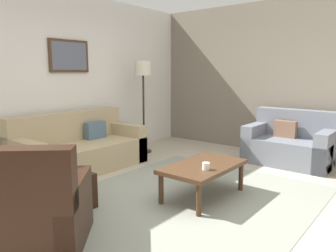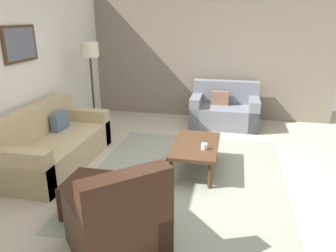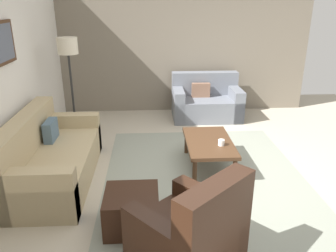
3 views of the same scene
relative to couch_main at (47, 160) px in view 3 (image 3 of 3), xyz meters
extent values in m
plane|color=#B2A893|center=(0.00, -2.09, -0.30)|extent=(8.00, 8.00, 0.00)
cube|color=slate|center=(3.00, -2.09, 1.10)|extent=(0.12, 5.20, 2.80)
cube|color=gray|center=(0.00, -2.09, -0.29)|extent=(3.18, 2.68, 0.01)
cube|color=tan|center=(0.00, -0.10, -0.09)|extent=(2.01, 0.93, 0.42)
cube|color=tan|center=(0.00, 0.24, 0.14)|extent=(2.01, 0.24, 0.88)
cube|color=tan|center=(-0.91, -0.10, 0.01)|extent=(0.20, 0.93, 0.62)
cube|color=tan|center=(0.90, -0.10, 0.01)|extent=(0.20, 0.93, 0.62)
cube|color=slate|center=(0.38, 0.02, 0.26)|extent=(0.36, 0.12, 0.28)
cube|color=slate|center=(2.37, -2.50, -0.09)|extent=(0.86, 1.35, 0.42)
cube|color=slate|center=(2.68, -2.50, 0.14)|extent=(0.24, 1.35, 0.88)
cube|color=slate|center=(2.37, -1.93, 0.01)|extent=(0.86, 0.20, 0.62)
cube|color=slate|center=(2.37, -3.07, 0.01)|extent=(0.86, 0.20, 0.62)
cube|color=brown|center=(2.46, -2.39, 0.26)|extent=(0.12, 0.36, 0.28)
cube|color=black|center=(-1.60, -1.66, -0.08)|extent=(1.13, 1.13, 0.44)
cube|color=black|center=(-1.83, -1.86, 0.18)|extent=(0.69, 0.73, 0.95)
cube|color=black|center=(-1.39, -1.89, 0.00)|extent=(0.70, 0.66, 0.60)
cube|color=black|center=(-1.05, -1.15, -0.10)|extent=(0.56, 0.56, 0.40)
cylinder|color=#472D1C|center=(-0.25, -2.44, -0.12)|extent=(0.06, 0.06, 0.36)
cylinder|color=#472D1C|center=(0.73, -2.44, -0.12)|extent=(0.06, 0.06, 0.36)
cylinder|color=#472D1C|center=(-0.25, -1.92, -0.12)|extent=(0.06, 0.06, 0.36)
cylinder|color=#472D1C|center=(0.73, -1.92, -0.12)|extent=(0.06, 0.06, 0.36)
cube|color=#472D1C|center=(0.24, -2.18, 0.09)|extent=(1.10, 0.64, 0.05)
cylinder|color=white|center=(0.08, -2.32, 0.16)|extent=(0.09, 0.09, 0.08)
cylinder|color=black|center=(1.44, -0.08, -0.28)|extent=(0.28, 0.28, 0.03)
cylinder|color=#262626|center=(1.44, -0.08, 0.43)|extent=(0.04, 0.04, 1.45)
cylinder|color=beige|center=(1.44, -0.08, 1.28)|extent=(0.32, 0.32, 0.26)
cube|color=#472D1C|center=(0.22, 0.43, 1.47)|extent=(0.73, 0.04, 0.52)
cube|color=slate|center=(0.22, 0.41, 1.47)|extent=(0.65, 0.01, 0.44)
camera|label=1|loc=(-2.96, -4.20, 1.21)|focal=34.49mm
camera|label=2|loc=(-4.01, -2.67, 1.85)|focal=34.24mm
camera|label=3|loc=(-4.03, -1.36, 1.97)|focal=35.78mm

